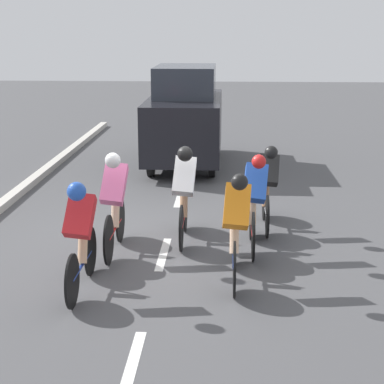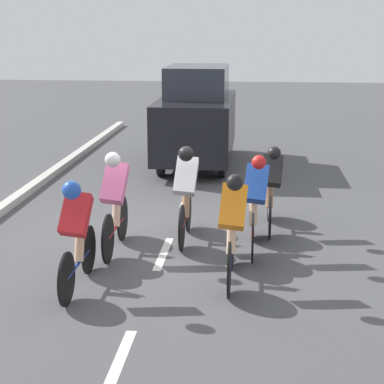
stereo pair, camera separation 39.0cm
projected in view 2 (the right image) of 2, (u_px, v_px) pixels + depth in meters
ground_plane at (168, 244)px, 9.89m from camera, size 60.00×60.00×0.00m
lane_stripe_near at (118, 363)px, 6.38m from camera, size 0.12×1.40×0.01m
lane_stripe_mid at (164, 253)px, 9.46m from camera, size 0.12×1.40×0.01m
lane_stripe_far at (187, 198)px, 12.54m from camera, size 0.12×1.40×0.01m
cyclist_blue at (255, 201)px, 9.36m from camera, size 0.38×1.67×1.51m
cyclist_red at (76, 231)px, 7.94m from camera, size 0.37×1.71×1.49m
cyclist_white at (186, 191)px, 9.77m from camera, size 0.37×1.66×1.56m
cyclist_orange at (232, 226)px, 8.17m from camera, size 0.37×1.70×1.52m
cyclist_black at (271, 186)px, 10.36m from camera, size 0.36×1.67×1.44m
cyclist_pink at (115, 200)px, 9.30m from camera, size 0.38×1.72×1.56m
support_car at (197, 117)px, 15.29m from camera, size 1.70×4.11×2.35m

